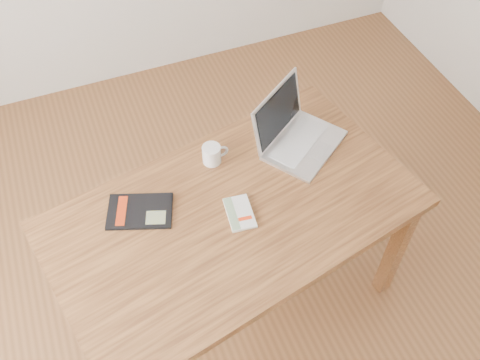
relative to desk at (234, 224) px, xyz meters
name	(u,v)px	position (x,y,z in m)	size (l,w,h in m)	color
room	(219,126)	(-0.08, -0.11, 0.69)	(4.04, 4.04, 2.70)	brown
desk	(234,224)	(0.00, 0.00, 0.00)	(1.57, 1.09, 0.75)	brown
white_guidebook	(240,213)	(0.02, -0.02, 0.10)	(0.12, 0.17, 0.01)	silver
black_guidebook	(140,211)	(-0.34, 0.13, 0.10)	(0.29, 0.24, 0.01)	black
laptop	(295,133)	(0.38, 0.25, 0.14)	(0.45, 0.43, 0.24)	silver
coffee_mug	(212,154)	(0.01, 0.27, 0.13)	(0.11, 0.08, 0.08)	white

